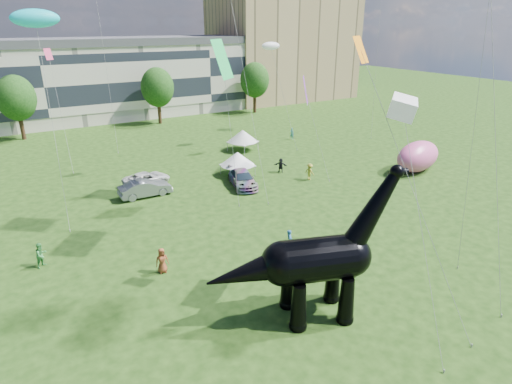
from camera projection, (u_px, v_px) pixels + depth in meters
ground at (336, 318)px, 24.02m from camera, size 220.00×220.00×0.00m
terrace_row at (41, 86)px, 67.50m from camera, size 78.00×11.00×12.00m
apartment_block at (283, 45)px, 90.83m from camera, size 28.00×18.00×22.00m
tree_mid_left at (15, 94)px, 58.31m from camera, size 5.20×5.20×9.44m
tree_mid_right at (157, 84)px, 67.80m from camera, size 5.20×5.20×9.44m
tree_far_right at (255, 77)px, 76.34m from camera, size 5.20×5.20×9.44m
dinosaur_sculpture at (310, 263)px, 23.09m from camera, size 10.86×4.99×8.97m
car_grey at (145, 188)px, 40.54m from camera, size 4.92×1.72×1.62m
car_white at (147, 179)px, 43.48m from camera, size 5.06×2.95×1.32m
car_dark at (243, 179)px, 43.09m from camera, size 3.47×5.71×1.55m
gazebo_near at (237, 159)px, 45.93m from camera, size 4.10×4.10×2.56m
gazebo_far at (243, 136)px, 54.75m from camera, size 5.00×5.00×2.68m
inflatable_pink at (418, 156)px, 47.18m from camera, size 7.23×4.63×3.34m
visitors at (189, 226)px, 32.87m from camera, size 52.55×43.75×1.79m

